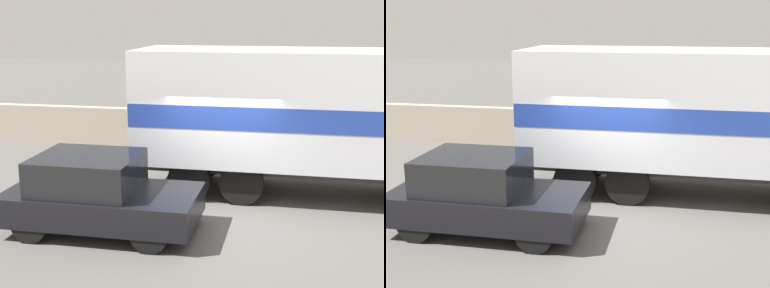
% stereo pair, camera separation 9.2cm
% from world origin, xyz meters
% --- Properties ---
extents(ground_plane, '(80.00, 80.00, 0.00)m').
position_xyz_m(ground_plane, '(0.00, 0.00, 0.00)').
color(ground_plane, '#514F4C').
extents(stone_wall_backdrop, '(60.00, 0.35, 1.26)m').
position_xyz_m(stone_wall_backdrop, '(0.00, 6.00, 0.63)').
color(stone_wall_backdrop, '#A39984').
rests_on(stone_wall_backdrop, ground_plane).
extents(box_truck, '(8.15, 2.59, 3.47)m').
position_xyz_m(box_truck, '(1.60, 2.00, 1.96)').
color(box_truck, gold).
rests_on(box_truck, ground_plane).
extents(car_hatchback, '(3.81, 1.89, 1.56)m').
position_xyz_m(car_hatchback, '(-2.21, -1.08, 0.77)').
color(car_hatchback, black).
rests_on(car_hatchback, ground_plane).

